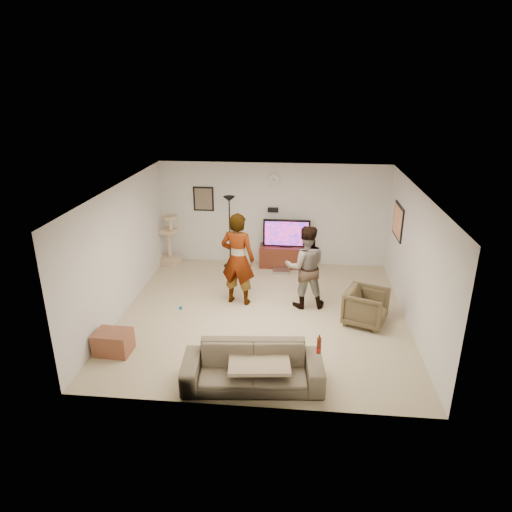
# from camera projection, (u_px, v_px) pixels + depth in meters

# --- Properties ---
(floor) EXTENTS (5.50, 5.50, 0.02)m
(floor) POSITION_uv_depth(u_px,v_px,m) (263.00, 314.00, 9.02)
(floor) COLOR tan
(floor) RESTS_ON ground
(ceiling) EXTENTS (5.50, 5.50, 0.02)m
(ceiling) POSITION_uv_depth(u_px,v_px,m) (264.00, 188.00, 8.12)
(ceiling) COLOR white
(ceiling) RESTS_ON wall_back
(wall_back) EXTENTS (5.50, 0.04, 2.50)m
(wall_back) POSITION_uv_depth(u_px,v_px,m) (273.00, 214.00, 11.12)
(wall_back) COLOR silver
(wall_back) RESTS_ON floor
(wall_front) EXTENTS (5.50, 0.04, 2.50)m
(wall_front) POSITION_uv_depth(u_px,v_px,m) (247.00, 329.00, 6.02)
(wall_front) COLOR silver
(wall_front) RESTS_ON floor
(wall_left) EXTENTS (0.04, 5.50, 2.50)m
(wall_left) POSITION_uv_depth(u_px,v_px,m) (122.00, 250.00, 8.82)
(wall_left) COLOR silver
(wall_left) RESTS_ON floor
(wall_right) EXTENTS (0.04, 5.50, 2.50)m
(wall_right) POSITION_uv_depth(u_px,v_px,m) (414.00, 260.00, 8.32)
(wall_right) COLOR silver
(wall_right) RESTS_ON floor
(wall_clock) EXTENTS (0.26, 0.04, 0.26)m
(wall_clock) POSITION_uv_depth(u_px,v_px,m) (273.00, 180.00, 10.79)
(wall_clock) COLOR silver
(wall_clock) RESTS_ON wall_back
(wall_speaker) EXTENTS (0.25, 0.10, 0.10)m
(wall_speaker) POSITION_uv_depth(u_px,v_px,m) (273.00, 210.00, 11.02)
(wall_speaker) COLOR black
(wall_speaker) RESTS_ON wall_back
(picture_back) EXTENTS (0.42, 0.03, 0.52)m
(picture_back) POSITION_uv_depth(u_px,v_px,m) (204.00, 199.00, 11.13)
(picture_back) COLOR brown
(picture_back) RESTS_ON wall_back
(picture_right) EXTENTS (0.03, 0.78, 0.62)m
(picture_right) POSITION_uv_depth(u_px,v_px,m) (398.00, 221.00, 9.72)
(picture_right) COLOR #FF996A
(picture_right) RESTS_ON wall_right
(tv_stand) EXTENTS (1.27, 0.45, 0.53)m
(tv_stand) POSITION_uv_depth(u_px,v_px,m) (286.00, 256.00, 11.22)
(tv_stand) COLOR #491E13
(tv_stand) RESTS_ON floor
(console_box) EXTENTS (0.40, 0.30, 0.07)m
(console_box) POSITION_uv_depth(u_px,v_px,m) (281.00, 271.00, 10.94)
(console_box) COLOR #ABABB5
(console_box) RESTS_ON floor
(tv) EXTENTS (1.12, 0.08, 0.67)m
(tv) POSITION_uv_depth(u_px,v_px,m) (286.00, 233.00, 11.00)
(tv) COLOR black
(tv) RESTS_ON tv_stand
(tv_screen) EXTENTS (1.03, 0.01, 0.59)m
(tv_screen) POSITION_uv_depth(u_px,v_px,m) (286.00, 234.00, 10.96)
(tv_screen) COLOR #F1264A
(tv_screen) RESTS_ON tv
(floor_lamp) EXTENTS (0.32, 0.32, 1.75)m
(floor_lamp) POSITION_uv_depth(u_px,v_px,m) (230.00, 232.00, 11.00)
(floor_lamp) COLOR black
(floor_lamp) RESTS_ON floor
(cat_tree) EXTENTS (0.52, 0.52, 1.28)m
(cat_tree) POSITION_uv_depth(u_px,v_px,m) (169.00, 240.00, 11.22)
(cat_tree) COLOR tan
(cat_tree) RESTS_ON floor
(person_left) EXTENTS (0.78, 0.59, 1.91)m
(person_left) POSITION_uv_depth(u_px,v_px,m) (238.00, 259.00, 9.16)
(person_left) COLOR #AEAEAE
(person_left) RESTS_ON floor
(person_right) EXTENTS (0.90, 0.74, 1.70)m
(person_right) POSITION_uv_depth(u_px,v_px,m) (305.00, 267.00, 9.05)
(person_right) COLOR #484F99
(person_right) RESTS_ON floor
(sofa) EXTENTS (2.16, 1.00, 0.61)m
(sofa) POSITION_uv_depth(u_px,v_px,m) (253.00, 367.00, 6.83)
(sofa) COLOR brown
(sofa) RESTS_ON floor
(throw_blanket) EXTENTS (0.97, 0.79, 0.06)m
(throw_blanket) POSITION_uv_depth(u_px,v_px,m) (259.00, 361.00, 6.78)
(throw_blanket) COLOR tan
(throw_blanket) RESTS_ON sofa
(beer_bottle) EXTENTS (0.06, 0.06, 0.25)m
(beer_bottle) POSITION_uv_depth(u_px,v_px,m) (319.00, 346.00, 6.59)
(beer_bottle) COLOR #5E1F0B
(beer_bottle) RESTS_ON sofa
(armchair) EXTENTS (0.96, 0.95, 0.68)m
(armchair) POSITION_uv_depth(u_px,v_px,m) (366.00, 307.00, 8.56)
(armchair) COLOR #4C402A
(armchair) RESTS_ON floor
(side_table) EXTENTS (0.61, 0.47, 0.39)m
(side_table) POSITION_uv_depth(u_px,v_px,m) (113.00, 342.00, 7.68)
(side_table) COLOR brown
(side_table) RESTS_ON floor
(toy_ball) EXTENTS (0.07, 0.07, 0.07)m
(toy_ball) POSITION_uv_depth(u_px,v_px,m) (181.00, 308.00, 9.19)
(toy_ball) COLOR #00769C
(toy_ball) RESTS_ON floor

